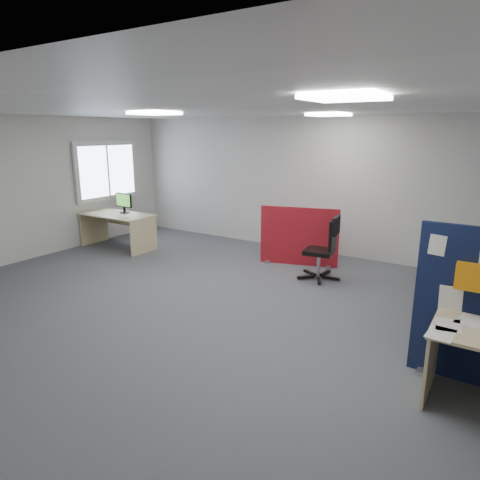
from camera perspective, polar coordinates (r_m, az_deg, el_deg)
The scene contains 10 objects.
floor at distance 6.03m, azimuth -2.89°, elevation -9.24°, with size 9.00×9.00×0.00m, color #4E5055.
ceiling at distance 5.53m, azimuth -3.26°, elevation 17.33°, with size 9.00×7.00×0.02m, color white.
wall_back at distance 8.68m, azimuth 10.62°, elevation 7.08°, with size 9.00×0.02×2.70m, color silver.
wall_left at distance 9.00m, azimuth -27.20°, elevation 6.00°, with size 0.02×7.00×2.70m, color silver.
window at distance 10.08m, azimuth -17.28°, elevation 8.80°, with size 0.06×1.70×1.30m.
ceiling_lights at distance 5.92m, azimuth 3.44°, elevation 16.84°, with size 4.10×4.10×0.04m.
red_divider at distance 7.89m, azimuth 7.87°, elevation 0.38°, with size 1.39×0.43×1.07m.
second_desk at distance 9.37m, azimuth -15.85°, elevation 2.34°, with size 1.57×0.79×0.73m.
monitor_second at distance 9.36m, azimuth -15.24°, elevation 4.91°, with size 0.46×0.21×0.42m.
office_chair at distance 7.14m, azimuth 11.40°, elevation -0.61°, with size 0.70×0.70×1.06m.
Camera 1 is at (3.23, -4.49, 2.41)m, focal length 32.00 mm.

